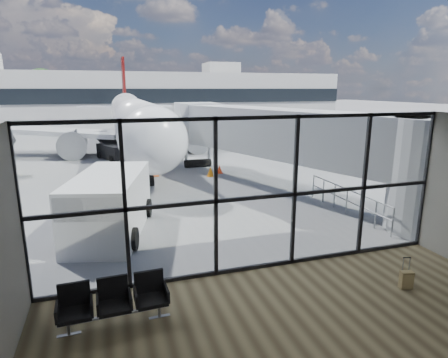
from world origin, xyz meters
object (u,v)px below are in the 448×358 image
seating_row (114,299)px  belt_loader (114,150)px  suitcase (406,280)px  service_van (109,204)px  airliner (133,119)px

seating_row → belt_loader: size_ratio=0.56×
seating_row → suitcase: seating_row is taller
seating_row → service_van: size_ratio=0.44×
airliner → service_van: 19.86m
suitcase → airliner: (-5.01, 26.12, 2.43)m
airliner → belt_loader: size_ratio=7.90×
seating_row → belt_loader: belt_loader is taller
belt_loader → service_van: bearing=-116.1°
airliner → belt_loader: 4.87m
seating_row → service_van: service_van is taller
airliner → suitcase: bearing=-78.6°
airliner → belt_loader: (-1.87, -4.00, -2.05)m
seating_row → belt_loader: (0.56, 21.33, 0.05)m
suitcase → airliner: 26.71m
seating_row → airliner: size_ratio=0.07×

